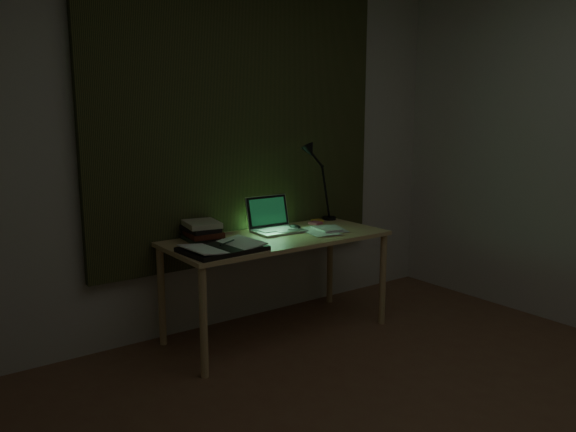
% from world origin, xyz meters
% --- Properties ---
extents(wall_back, '(3.50, 0.00, 2.50)m').
position_xyz_m(wall_back, '(0.00, 2.00, 1.25)').
color(wall_back, beige).
rests_on(wall_back, ground).
extents(wall_left, '(0.00, 4.00, 2.50)m').
position_xyz_m(wall_left, '(-1.75, 0.00, 1.25)').
color(wall_left, beige).
rests_on(wall_left, ground).
extents(curtain, '(2.20, 0.06, 2.00)m').
position_xyz_m(curtain, '(0.00, 1.96, 1.45)').
color(curtain, '#262D16').
rests_on(curtain, wall_back).
extents(desk, '(1.46, 0.64, 0.67)m').
position_xyz_m(desk, '(0.03, 1.60, 0.33)').
color(desk, '#DBB175').
rests_on(desk, floor).
extents(laptop, '(0.33, 0.37, 0.23)m').
position_xyz_m(laptop, '(0.11, 1.70, 0.78)').
color(laptop, silver).
rests_on(laptop, desk).
extents(open_textbook, '(0.48, 0.36, 0.04)m').
position_xyz_m(open_textbook, '(-0.46, 1.46, 0.69)').
color(open_textbook, white).
rests_on(open_textbook, desk).
extents(book_stack, '(0.23, 0.27, 0.13)m').
position_xyz_m(book_stack, '(-0.43, 1.77, 0.73)').
color(book_stack, white).
rests_on(book_stack, desk).
extents(loose_papers, '(0.33, 0.35, 0.02)m').
position_xyz_m(loose_papers, '(0.36, 1.57, 0.68)').
color(loose_papers, silver).
rests_on(loose_papers, desk).
extents(mouse, '(0.07, 0.10, 0.04)m').
position_xyz_m(mouse, '(0.25, 1.71, 0.69)').
color(mouse, black).
rests_on(mouse, desk).
extents(sticky_yellow, '(0.08, 0.08, 0.02)m').
position_xyz_m(sticky_yellow, '(0.56, 1.84, 0.67)').
color(sticky_yellow, yellow).
rests_on(sticky_yellow, desk).
extents(sticky_pink, '(0.09, 0.09, 0.02)m').
position_xyz_m(sticky_pink, '(0.49, 1.78, 0.68)').
color(sticky_pink, '#E35878').
rests_on(sticky_pink, desk).
extents(desk_lamp, '(0.40, 0.33, 0.56)m').
position_xyz_m(desk_lamp, '(0.69, 1.86, 0.95)').
color(desk_lamp, black).
rests_on(desk_lamp, desk).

